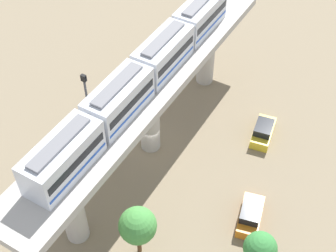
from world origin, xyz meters
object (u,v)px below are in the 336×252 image
(parked_car_yellow, at_px, (263,131))
(signal_post, at_px, (90,118))
(parked_car_orange, at_px, (250,215))
(tree_mid_lot, at_px, (260,248))
(tree_near_viaduct, at_px, (138,226))
(train, at_px, (142,75))

(parked_car_yellow, height_order, signal_post, signal_post)
(parked_car_orange, bearing_deg, parked_car_yellow, -86.94)
(tree_mid_lot, xyz_separation_m, signal_post, (17.51, -2.48, 3.12))
(signal_post, bearing_deg, tree_near_viaduct, 145.40)
(train, distance_m, tree_mid_lot, 16.78)
(parked_car_yellow, bearing_deg, tree_mid_lot, 100.74)
(train, bearing_deg, tree_near_viaduct, 119.40)
(parked_car_yellow, xyz_separation_m, tree_near_viaduct, (3.78, 17.10, 3.04))
(tree_mid_lot, height_order, signal_post, signal_post)
(parked_car_yellow, xyz_separation_m, signal_post, (12.51, 11.07, 5.16))
(train, xyz_separation_m, parked_car_yellow, (-9.11, -7.64, -8.95))
(parked_car_orange, bearing_deg, tree_mid_lot, 106.81)
(parked_car_yellow, relative_size, signal_post, 0.41)
(parked_car_orange, distance_m, tree_near_viaduct, 10.30)
(train, relative_size, parked_car_yellow, 6.18)
(signal_post, bearing_deg, tree_mid_lot, 171.93)
(parked_car_orange, xyz_separation_m, signal_post, (15.36, 1.26, 5.16))
(train, xyz_separation_m, tree_near_viaduct, (-5.33, 9.46, -5.91))
(tree_near_viaduct, bearing_deg, signal_post, -34.60)
(parked_car_yellow, height_order, tree_mid_lot, tree_mid_lot)
(parked_car_yellow, height_order, tree_near_viaduct, tree_near_viaduct)
(train, relative_size, tree_near_viaduct, 5.16)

